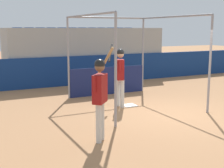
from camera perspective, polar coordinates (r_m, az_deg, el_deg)
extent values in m
plane|color=#A8754C|center=(9.56, 11.07, -5.47)|extent=(60.00, 60.00, 0.00)
cube|color=navy|center=(14.55, -3.22, 2.67)|extent=(24.00, 0.12, 1.31)
cube|color=#9E9E99|center=(15.64, -5.06, 5.47)|extent=(7.60, 2.40, 2.56)
cube|color=navy|center=(14.04, -15.49, 4.95)|extent=(0.45, 0.40, 0.10)
cube|color=navy|center=(14.20, -15.67, 5.93)|extent=(0.45, 0.06, 0.40)
cube|color=navy|center=(14.15, -13.29, 5.09)|extent=(0.45, 0.40, 0.10)
cube|color=navy|center=(14.31, -13.50, 6.05)|extent=(0.45, 0.06, 0.40)
cube|color=navy|center=(14.28, -11.14, 5.21)|extent=(0.45, 0.40, 0.10)
cube|color=navy|center=(14.44, -11.36, 6.17)|extent=(0.45, 0.06, 0.40)
cube|color=navy|center=(14.43, -9.02, 5.32)|extent=(0.45, 0.40, 0.10)
cube|color=navy|center=(14.59, -9.26, 6.27)|extent=(0.45, 0.06, 0.40)
cube|color=navy|center=(14.61, -6.95, 5.43)|extent=(0.45, 0.40, 0.10)
cube|color=navy|center=(14.76, -7.21, 6.37)|extent=(0.45, 0.06, 0.40)
cube|color=navy|center=(14.80, -4.94, 5.53)|extent=(0.45, 0.40, 0.10)
cube|color=navy|center=(14.95, -5.20, 6.45)|extent=(0.45, 0.06, 0.40)
cube|color=navy|center=(15.00, -2.97, 5.61)|extent=(0.45, 0.40, 0.10)
cube|color=navy|center=(15.15, -3.25, 6.52)|extent=(0.45, 0.06, 0.40)
cube|color=navy|center=(15.23, -1.06, 5.69)|extent=(0.45, 0.40, 0.10)
cube|color=navy|center=(15.38, -1.35, 6.59)|extent=(0.45, 0.06, 0.40)
cube|color=navy|center=(15.47, 0.79, 5.76)|extent=(0.45, 0.40, 0.10)
cube|color=navy|center=(15.61, 0.49, 6.65)|extent=(0.45, 0.06, 0.40)
cube|color=navy|center=(15.73, 2.59, 5.82)|extent=(0.45, 0.40, 0.10)
cube|color=navy|center=(15.87, 2.28, 6.69)|extent=(0.45, 0.06, 0.40)
cube|color=navy|center=(16.00, 4.33, 5.87)|extent=(0.45, 0.40, 0.10)
cube|color=navy|center=(16.14, 4.01, 6.73)|extent=(0.45, 0.06, 0.40)
cube|color=navy|center=(16.28, 6.00, 5.92)|extent=(0.45, 0.40, 0.10)
cube|color=navy|center=(16.42, 5.68, 6.77)|extent=(0.45, 0.06, 0.40)
cube|color=navy|center=(14.80, -16.15, 6.72)|extent=(0.45, 0.40, 0.10)
cube|color=navy|center=(14.96, -16.32, 7.63)|extent=(0.45, 0.06, 0.40)
cube|color=navy|center=(14.90, -14.06, 6.84)|extent=(0.45, 0.40, 0.10)
cube|color=navy|center=(15.07, -14.24, 7.74)|extent=(0.45, 0.06, 0.40)
cube|color=navy|center=(15.03, -12.00, 6.94)|extent=(0.45, 0.40, 0.10)
cube|color=navy|center=(15.19, -12.20, 7.84)|extent=(0.45, 0.06, 0.40)
cube|color=navy|center=(15.17, -9.97, 7.04)|extent=(0.45, 0.40, 0.10)
cube|color=navy|center=(15.34, -10.19, 7.92)|extent=(0.45, 0.06, 0.40)
cube|color=navy|center=(15.34, -7.98, 7.12)|extent=(0.45, 0.40, 0.10)
cube|color=navy|center=(15.50, -8.22, 8.00)|extent=(0.45, 0.06, 0.40)
cube|color=navy|center=(15.52, -6.04, 7.20)|extent=(0.45, 0.40, 0.10)
cube|color=navy|center=(15.68, -6.29, 8.06)|extent=(0.45, 0.06, 0.40)
cube|color=navy|center=(15.72, -4.15, 7.26)|extent=(0.45, 0.40, 0.10)
cube|color=navy|center=(15.87, -4.40, 8.12)|extent=(0.45, 0.06, 0.40)
cube|color=navy|center=(15.93, -2.30, 7.32)|extent=(0.45, 0.40, 0.10)
cube|color=navy|center=(16.09, -2.57, 8.16)|extent=(0.45, 0.06, 0.40)
cube|color=navy|center=(16.16, -0.50, 7.37)|extent=(0.45, 0.40, 0.10)
cube|color=navy|center=(16.31, -0.78, 8.20)|extent=(0.45, 0.06, 0.40)
cube|color=navy|center=(16.41, 1.24, 7.40)|extent=(0.45, 0.40, 0.10)
cube|color=navy|center=(16.56, 0.96, 8.23)|extent=(0.45, 0.06, 0.40)
cube|color=navy|center=(16.67, 2.94, 7.44)|extent=(0.45, 0.40, 0.10)
cube|color=navy|center=(16.81, 2.64, 8.25)|extent=(0.45, 0.06, 0.40)
cube|color=navy|center=(16.94, 4.58, 7.46)|extent=(0.45, 0.40, 0.10)
cube|color=navy|center=(17.09, 4.28, 8.26)|extent=(0.45, 0.06, 0.40)
cube|color=navy|center=(15.57, -16.76, 8.31)|extent=(0.45, 0.40, 0.10)
cube|color=navy|center=(15.74, -16.91, 9.16)|extent=(0.45, 0.06, 0.40)
cube|color=navy|center=(15.67, -14.75, 8.42)|extent=(0.45, 0.40, 0.10)
cube|color=navy|center=(15.84, -14.93, 9.26)|extent=(0.45, 0.06, 0.40)
cube|color=navy|center=(15.79, -12.78, 8.51)|extent=(0.45, 0.40, 0.10)
cube|color=navy|center=(15.96, -12.97, 9.34)|extent=(0.45, 0.06, 0.40)
cube|color=navy|center=(15.93, -10.84, 8.59)|extent=(0.45, 0.40, 0.10)
cube|color=navy|center=(16.10, -11.04, 9.42)|extent=(0.45, 0.06, 0.40)
cube|color=navy|center=(16.08, -8.93, 8.66)|extent=(0.45, 0.40, 0.10)
cube|color=navy|center=(16.25, -9.14, 9.48)|extent=(0.45, 0.06, 0.40)
cube|color=navy|center=(16.26, -7.06, 8.72)|extent=(0.45, 0.40, 0.10)
cube|color=navy|center=(16.42, -7.28, 9.53)|extent=(0.45, 0.06, 0.40)
cube|color=navy|center=(16.44, -5.23, 8.77)|extent=(0.45, 0.40, 0.10)
cube|color=navy|center=(16.61, -5.46, 9.57)|extent=(0.45, 0.06, 0.40)
cube|color=navy|center=(16.65, -3.44, 8.81)|extent=(0.45, 0.40, 0.10)
cube|color=navy|center=(16.81, -3.69, 9.60)|extent=(0.45, 0.06, 0.40)
cube|color=navy|center=(16.87, -1.70, 8.84)|extent=(0.45, 0.40, 0.10)
cube|color=navy|center=(17.03, -1.95, 9.62)|extent=(0.45, 0.06, 0.40)
cube|color=navy|center=(17.11, 0.00, 8.86)|extent=(0.45, 0.40, 0.10)
cube|color=navy|center=(17.26, -0.27, 9.63)|extent=(0.45, 0.06, 0.40)
cube|color=navy|center=(17.36, 1.65, 8.87)|extent=(0.45, 0.40, 0.10)
cube|color=navy|center=(17.51, 1.37, 9.64)|extent=(0.45, 0.06, 0.40)
cube|color=navy|center=(17.62, 3.25, 8.88)|extent=(0.45, 0.40, 0.10)
cube|color=navy|center=(17.77, 2.97, 9.63)|extent=(0.45, 0.06, 0.40)
cylinder|color=gray|center=(7.92, 0.66, 2.39)|extent=(0.07, 0.07, 2.94)
cylinder|color=gray|center=(9.75, 17.47, 3.38)|extent=(0.07, 0.07, 2.94)
cylinder|color=gray|center=(11.41, -7.99, 4.65)|extent=(0.07, 0.07, 2.94)
cylinder|color=gray|center=(12.75, 5.66, 5.26)|extent=(0.07, 0.07, 2.94)
cylinder|color=gray|center=(9.59, -4.56, 12.50)|extent=(0.06, 3.79, 0.06)
cylinder|color=gray|center=(11.15, 11.04, 12.01)|extent=(0.06, 3.79, 0.06)
cylinder|color=gray|center=(11.95, -0.80, 12.05)|extent=(3.16, 0.06, 0.06)
cube|color=navy|center=(12.09, -0.74, 0.59)|extent=(3.09, 0.03, 1.07)
cube|color=white|center=(10.45, 3.20, -3.90)|extent=(0.44, 0.44, 0.02)
cylinder|color=silver|center=(10.10, 1.89, -1.79)|extent=(0.17, 0.17, 0.91)
cylinder|color=silver|center=(10.28, 1.14, -1.58)|extent=(0.17, 0.17, 0.91)
cube|color=maroon|center=(10.06, 1.53, 2.65)|extent=(0.37, 0.48, 0.64)
sphere|color=tan|center=(10.00, 1.55, 5.47)|extent=(0.23, 0.23, 0.23)
sphere|color=black|center=(10.00, 1.55, 5.76)|extent=(0.24, 0.24, 0.24)
cylinder|color=maroon|center=(9.81, 1.41, 3.32)|extent=(0.09, 0.09, 0.35)
cylinder|color=maroon|center=(10.26, 1.21, 3.62)|extent=(0.09, 0.09, 0.35)
cylinder|color=black|center=(10.24, -0.26, 5.72)|extent=(0.46, 0.66, 0.55)
sphere|color=black|center=(10.22, 1.74, 4.30)|extent=(0.08, 0.08, 0.08)
cylinder|color=silver|center=(7.00, -2.45, -7.20)|extent=(0.18, 0.18, 0.90)
cylinder|color=silver|center=(7.20, -1.92, -6.72)|extent=(0.18, 0.18, 0.90)
cube|color=maroon|center=(6.91, -2.23, -0.85)|extent=(0.48, 0.50, 0.64)
sphere|color=brown|center=(6.84, -2.26, 3.20)|extent=(0.23, 0.23, 0.23)
sphere|color=black|center=(6.83, -2.26, 3.62)|extent=(0.24, 0.24, 0.24)
cylinder|color=maroon|center=(6.67, -3.22, -0.01)|extent=(0.10, 0.10, 0.35)
cylinder|color=maroon|center=(7.13, -1.93, 0.66)|extent=(0.10, 0.10, 0.35)
cylinder|color=#AD7F4C|center=(7.17, -1.33, 3.99)|extent=(0.27, 0.52, 0.73)
sphere|color=#AD7F4C|center=(7.04, -2.66, 0.99)|extent=(0.08, 0.08, 0.08)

